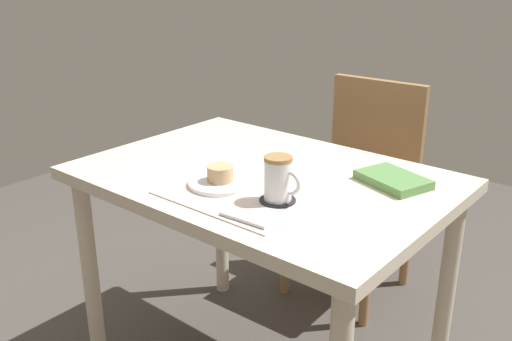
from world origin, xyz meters
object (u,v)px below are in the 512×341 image
(coffee_mug, at_px, (279,178))
(small_book, at_px, (393,180))
(pastry, at_px, (220,174))
(wooden_chair, at_px, (359,177))
(dining_table, at_px, (263,203))
(pastry_plate, at_px, (220,183))

(coffee_mug, distance_m, small_book, 0.34)
(pastry, relative_size, small_book, 0.38)
(pastry, bearing_deg, wooden_chair, 93.50)
(wooden_chair, distance_m, coffee_mug, 0.91)
(dining_table, bearing_deg, pastry, -99.21)
(pastry_plate, relative_size, pastry, 2.46)
(wooden_chair, bearing_deg, pastry, 91.40)
(pastry_plate, bearing_deg, wooden_chair, 93.50)
(pastry_plate, xyz_separation_m, coffee_mug, (0.18, 0.01, 0.05))
(wooden_chair, distance_m, small_book, 0.71)
(pastry_plate, distance_m, small_book, 0.46)
(pastry, relative_size, coffee_mug, 0.62)
(coffee_mug, bearing_deg, pastry_plate, -175.71)
(small_book, bearing_deg, dining_table, -135.18)
(small_book, bearing_deg, pastry, -119.64)
(dining_table, distance_m, wooden_chair, 0.71)
(wooden_chair, height_order, small_book, wooden_chair)
(dining_table, height_order, small_book, small_book)
(dining_table, relative_size, coffee_mug, 9.08)
(coffee_mug, xyz_separation_m, small_book, (0.16, 0.29, -0.05))
(wooden_chair, xyz_separation_m, pastry, (0.05, -0.84, 0.28))
(dining_table, distance_m, small_book, 0.37)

